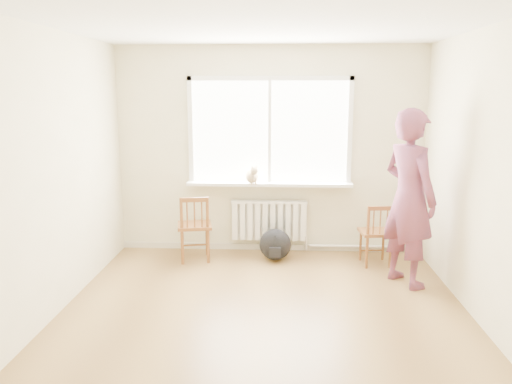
# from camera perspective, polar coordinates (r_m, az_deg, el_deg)

# --- Properties ---
(floor) EXTENTS (4.50, 4.50, 0.00)m
(floor) POSITION_cam_1_polar(r_m,az_deg,el_deg) (4.77, 0.79, -14.99)
(floor) COLOR olive
(floor) RESTS_ON ground
(ceiling) EXTENTS (4.50, 4.50, 0.00)m
(ceiling) POSITION_cam_1_polar(r_m,az_deg,el_deg) (4.30, 0.90, 19.17)
(ceiling) COLOR white
(ceiling) RESTS_ON back_wall
(back_wall) EXTENTS (4.00, 0.01, 2.70)m
(back_wall) POSITION_cam_1_polar(r_m,az_deg,el_deg) (6.56, 1.57, 4.72)
(back_wall) COLOR beige
(back_wall) RESTS_ON ground
(window) EXTENTS (2.12, 0.05, 1.42)m
(window) POSITION_cam_1_polar(r_m,az_deg,el_deg) (6.51, 1.58, 7.43)
(window) COLOR white
(window) RESTS_ON back_wall
(windowsill) EXTENTS (2.15, 0.22, 0.04)m
(windowsill) POSITION_cam_1_polar(r_m,az_deg,el_deg) (6.51, 1.52, 0.94)
(windowsill) COLOR white
(windowsill) RESTS_ON back_wall
(radiator) EXTENTS (1.00, 0.12, 0.55)m
(radiator) POSITION_cam_1_polar(r_m,az_deg,el_deg) (6.64, 1.51, -3.20)
(radiator) COLOR white
(radiator) RESTS_ON back_wall
(heating_pipe) EXTENTS (1.40, 0.04, 0.04)m
(heating_pipe) POSITION_cam_1_polar(r_m,az_deg,el_deg) (6.86, 12.06, -6.10)
(heating_pipe) COLOR silver
(heating_pipe) RESTS_ON back_wall
(baseboard) EXTENTS (4.00, 0.03, 0.08)m
(baseboard) POSITION_cam_1_polar(r_m,az_deg,el_deg) (6.83, 1.50, -6.28)
(baseboard) COLOR beige
(baseboard) RESTS_ON ground
(chair_left) EXTENTS (0.49, 0.47, 0.85)m
(chair_left) POSITION_cam_1_polar(r_m,az_deg,el_deg) (6.34, -7.03, -4.11)
(chair_left) COLOR brown
(chair_left) RESTS_ON floor
(chair_right) EXTENTS (0.42, 0.41, 0.78)m
(chair_right) POSITION_cam_1_polar(r_m,az_deg,el_deg) (6.31, 13.66, -4.76)
(chair_right) COLOR brown
(chair_right) RESTS_ON floor
(person) EXTENTS (0.76, 0.85, 1.95)m
(person) POSITION_cam_1_polar(r_m,az_deg,el_deg) (5.68, 17.10, -0.69)
(person) COLOR #BA3E6D
(person) RESTS_ON floor
(cat) EXTENTS (0.23, 0.36, 0.25)m
(cat) POSITION_cam_1_polar(r_m,az_deg,el_deg) (6.42, -0.44, 1.89)
(cat) COLOR beige
(cat) RESTS_ON windowsill
(backpack) EXTENTS (0.42, 0.33, 0.41)m
(backpack) POSITION_cam_1_polar(r_m,az_deg,el_deg) (6.39, 2.21, -6.01)
(backpack) COLOR black
(backpack) RESTS_ON floor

